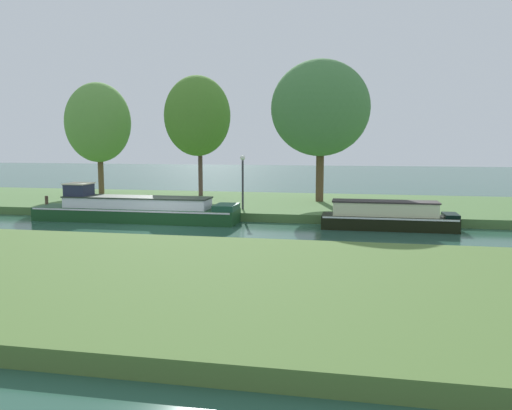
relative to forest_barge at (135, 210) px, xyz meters
name	(u,v)px	position (x,y,z in m)	size (l,w,h in m)	color
ground_plane	(162,226)	(1.75, -1.20, -0.55)	(120.00, 120.00, 0.00)	#27503F
riverbank_far	(207,203)	(1.75, 5.80, -0.35)	(72.00, 10.00, 0.40)	#4A6F39
riverbank_near	(38,273)	(1.75, -10.20, -0.35)	(72.00, 10.00, 0.40)	#507033
forest_barge	(135,210)	(0.00, 0.00, 0.00)	(9.70, 1.80, 1.76)	#184120
black_narrowboat	(388,217)	(11.47, 0.00, -0.02)	(5.61, 1.47, 1.21)	black
willow_tree_left	(98,123)	(-5.88, 7.79, 4.33)	(4.24, 3.25, 6.98)	brown
willow_tree_centre	(197,116)	(0.72, 7.50, 4.67)	(3.99, 3.50, 7.21)	brown
willow_tree_right	(320,108)	(8.12, 5.83, 4.93)	(5.32, 3.44, 7.69)	brown
lamp_post	(243,175)	(4.67, 2.16, 1.53)	(0.24, 0.24, 2.65)	#333338
mooring_post_near	(47,201)	(-5.54, 1.46, 0.11)	(0.16, 0.16, 0.53)	#4E3A2E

